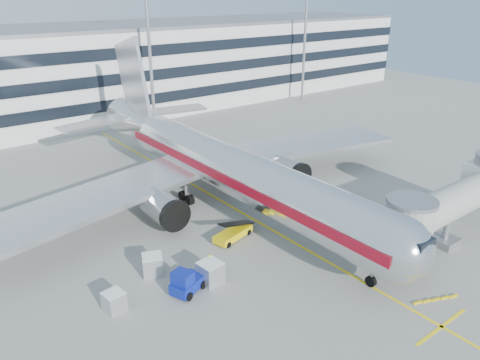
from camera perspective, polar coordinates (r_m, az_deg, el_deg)
ground at (r=43.05m, az=7.12°, el=-7.85°), size 180.00×180.00×0.00m
lead_in_line at (r=49.72m, az=-0.97°, el=-3.32°), size 0.25×70.00×0.01m
stop_bar at (r=36.36m, az=23.36°, el=-16.10°), size 6.00×0.25×0.01m
main_jet at (r=49.35m, az=-2.20°, el=1.80°), size 50.95×48.70×16.06m
jet_bridge at (r=46.37m, az=25.31°, el=-2.31°), size 17.80×4.50×7.00m
terminal at (r=89.14m, az=-20.26°, el=12.13°), size 150.00×24.25×15.60m
light_mast_centre at (r=76.63m, az=-11.08°, el=16.95°), size 2.40×1.20×25.45m
light_mast_east at (r=96.92m, az=7.99°, el=18.18°), size 2.40×1.20×25.45m
belt_loader at (r=43.43m, az=-0.87°, el=-6.49°), size 4.45×2.45×2.08m
baggage_tug at (r=36.43m, az=-6.57°, el=-12.33°), size 3.10×2.51×2.05m
cargo_container_left at (r=35.77m, az=-15.10°, el=-14.09°), size 1.55×1.55×1.46m
cargo_container_right at (r=38.99m, az=-10.61°, el=-10.13°), size 2.08×2.08×1.67m
cargo_container_front at (r=37.38m, az=-3.64°, el=-11.20°), size 1.85×1.85×1.79m
ramp_worker at (r=38.22m, az=-3.57°, el=-10.29°), size 0.78×0.82×1.88m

